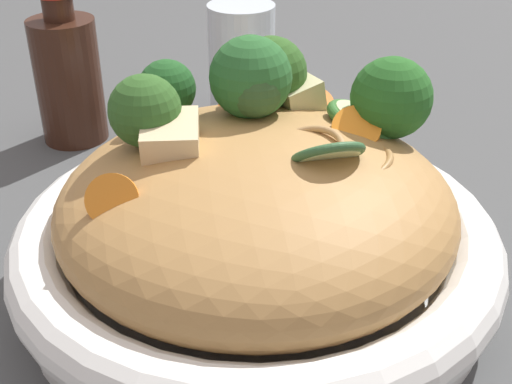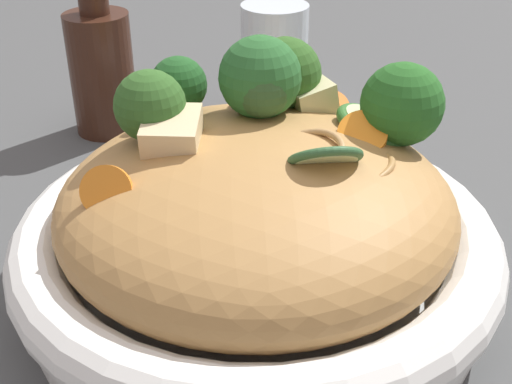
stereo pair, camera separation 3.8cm
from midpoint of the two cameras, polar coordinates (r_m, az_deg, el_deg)
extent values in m
plane|color=#454747|center=(0.42, 2.63, -7.82)|extent=(3.00, 3.00, 0.00)
cylinder|color=white|center=(0.42, 2.66, -6.88)|extent=(0.27, 0.27, 0.02)
torus|color=white|center=(0.40, 2.75, -3.97)|extent=(0.29, 0.29, 0.03)
ellipsoid|color=#AB7D45|center=(0.39, 2.83, -1.11)|extent=(0.23, 0.23, 0.08)
torus|color=#A57941|center=(0.38, 10.28, 1.57)|extent=(0.08, 0.08, 0.02)
torus|color=#B0834F|center=(0.37, 7.26, 3.06)|extent=(0.05, 0.05, 0.02)
cone|color=#8CB972|center=(0.43, -4.13, 6.13)|extent=(0.02, 0.02, 0.02)
sphere|color=#1F5121|center=(0.42, -4.25, 8.92)|extent=(0.04, 0.04, 0.04)
cone|color=#90AF6F|center=(0.39, -5.98, 4.42)|extent=(0.03, 0.03, 0.01)
sphere|color=#2F5B23|center=(0.38, -6.14, 7.22)|extent=(0.06, 0.06, 0.04)
cone|color=#8EAB6F|center=(0.41, 3.00, 6.55)|extent=(0.03, 0.03, 0.01)
sphere|color=#29602B|center=(0.41, 3.09, 9.64)|extent=(0.07, 0.07, 0.05)
cone|color=#90B66C|center=(0.42, 14.50, 3.96)|extent=(0.02, 0.03, 0.02)
sphere|color=#255D22|center=(0.41, 14.96, 7.15)|extent=(0.06, 0.06, 0.05)
cone|color=#8EB872|center=(0.44, 4.91, 7.18)|extent=(0.02, 0.02, 0.01)
sphere|color=#2F5922|center=(0.44, 5.04, 9.93)|extent=(0.06, 0.06, 0.05)
cone|color=#95B76B|center=(0.41, 3.25, 6.13)|extent=(0.02, 0.02, 0.01)
sphere|color=#2D4F28|center=(0.40, 3.33, 8.72)|extent=(0.04, 0.04, 0.03)
cylinder|color=orange|center=(0.43, 1.45, 7.52)|extent=(0.03, 0.03, 0.03)
cylinder|color=orange|center=(0.35, -9.52, -0.01)|extent=(0.03, 0.03, 0.03)
cylinder|color=orange|center=(0.40, 11.79, 4.75)|extent=(0.04, 0.04, 0.02)
cylinder|color=orange|center=(0.45, 8.67, 7.01)|extent=(0.04, 0.04, 0.02)
cylinder|color=#C1D896|center=(0.36, 8.97, 2.76)|extent=(0.04, 0.04, 0.03)
torus|color=#315D33|center=(0.36, 8.97, 2.76)|extent=(0.05, 0.05, 0.03)
cylinder|color=beige|center=(0.42, 12.45, 5.43)|extent=(0.05, 0.05, 0.02)
torus|color=#2F6528|center=(0.42, 12.45, 5.43)|extent=(0.07, 0.07, 0.02)
cube|color=beige|center=(0.37, -4.20, 4.75)|extent=(0.05, 0.05, 0.03)
cube|color=beige|center=(0.44, 7.10, 7.65)|extent=(0.04, 0.04, 0.03)
cylinder|color=#381E14|center=(0.60, -11.14, 9.76)|extent=(0.06, 0.06, 0.11)
cylinder|color=#381E14|center=(0.58, -11.76, 15.47)|extent=(0.03, 0.03, 0.02)
cylinder|color=silver|center=(0.62, 3.35, 10.87)|extent=(0.06, 0.06, 0.11)
camera|label=1|loc=(0.02, -87.14, 1.69)|focal=47.12mm
camera|label=2|loc=(0.02, 92.86, -1.69)|focal=47.12mm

